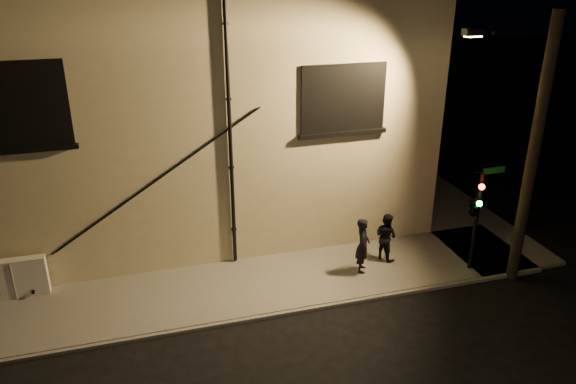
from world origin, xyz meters
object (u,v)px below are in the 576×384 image
object	(u,v)px
utility_cabinet	(14,278)
streetlamp_pole	(530,148)
traffic_signal	(475,205)
pedestrian_b	(386,236)
pedestrian_a	(363,245)

from	to	relation	value
utility_cabinet	streetlamp_pole	bearing A→B (deg)	-11.27
utility_cabinet	traffic_signal	bearing A→B (deg)	-10.10
streetlamp_pole	utility_cabinet	bearing A→B (deg)	168.73
pedestrian_b	traffic_signal	xyz separation A→B (m)	(2.03, -1.37, 1.39)
pedestrian_a	traffic_signal	bearing A→B (deg)	-82.51
pedestrian_b	traffic_signal	world-z (taller)	traffic_signal
pedestrian_a	streetlamp_pole	distance (m)	5.32
utility_cabinet	streetlamp_pole	xyz separation A→B (m)	(13.85, -2.76, 3.33)
pedestrian_a	pedestrian_b	world-z (taller)	pedestrian_a
pedestrian_a	pedestrian_b	xyz separation A→B (m)	(0.98, 0.48, -0.09)
pedestrian_b	traffic_signal	bearing A→B (deg)	-149.95
pedestrian_a	traffic_signal	xyz separation A→B (m)	(3.01, -0.89, 1.30)
pedestrian_b	streetlamp_pole	size ratio (longest dim) A/B	0.20
pedestrian_b	utility_cabinet	bearing A→B (deg)	59.36
pedestrian_b	streetlamp_pole	distance (m)	4.83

